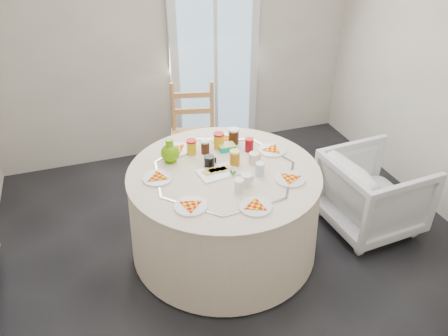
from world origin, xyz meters
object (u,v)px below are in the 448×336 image
object	(u,v)px
armchair	(374,189)
green_pitcher	(170,150)
wooden_chair	(194,141)
table	(224,211)

from	to	relation	value
armchair	green_pitcher	xyz separation A→B (m)	(-1.70, 0.43, 0.48)
wooden_chair	green_pitcher	xyz separation A→B (m)	(-0.41, -0.80, 0.40)
wooden_chair	table	bearing A→B (deg)	-78.85
green_pitcher	table	bearing A→B (deg)	-27.94
armchair	green_pitcher	world-z (taller)	green_pitcher
table	armchair	bearing A→B (deg)	-6.32
armchair	green_pitcher	size ratio (longest dim) A/B	4.04
armchair	green_pitcher	bearing A→B (deg)	71.80
wooden_chair	green_pitcher	world-z (taller)	wooden_chair
wooden_chair	armchair	world-z (taller)	wooden_chair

